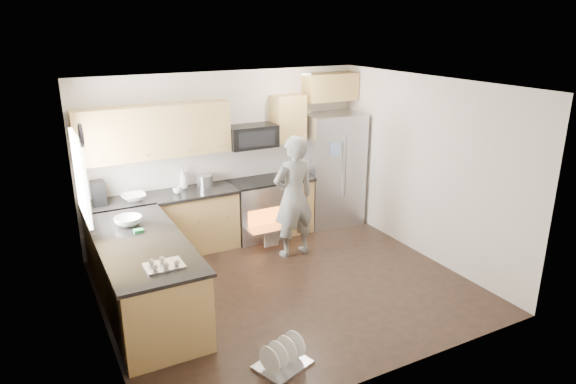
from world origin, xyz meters
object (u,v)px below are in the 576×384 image
stove_range (256,196)px  refrigerator (332,169)px  dish_rack (283,359)px  person (294,197)px

stove_range → refrigerator: 1.44m
refrigerator → stove_range: bearing=-172.3°
refrigerator → dish_rack: (-2.57, -3.13, -0.85)m
stove_range → refrigerator: (1.42, 0.01, 0.26)m
stove_range → person: person is taller
refrigerator → person: (-1.22, -0.87, -0.04)m
refrigerator → person: 1.50m
stove_range → refrigerator: refrigerator is taller
person → dish_rack: (-1.35, -2.26, -0.81)m
stove_range → person: bearing=-76.8°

